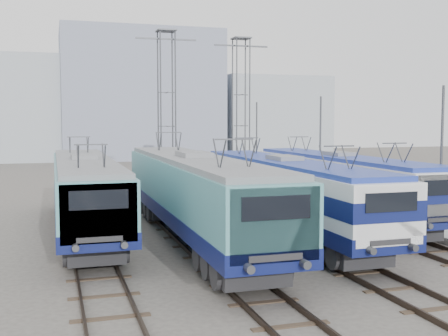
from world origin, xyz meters
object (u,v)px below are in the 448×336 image
locomotive_far_left (85,188)px  catenary_tower_east (241,105)px  locomotive_center_left (196,191)px  locomotive_far_right (340,180)px  mast_mid (320,150)px  locomotive_center_right (286,189)px  catenary_tower_west (167,104)px  mast_rear (257,143)px  mast_front (441,163)px

locomotive_far_left → catenary_tower_east: size_ratio=1.47×
locomotive_center_left → locomotive_far_right: (9.00, 3.59, -0.13)m
locomotive_far_left → mast_mid: 16.51m
locomotive_center_right → catenary_tower_west: catenary_tower_west is taller
locomotive_center_left → catenary_tower_east: size_ratio=1.57×
locomotive_far_left → mast_mid: mast_mid is taller
locomotive_center_right → locomotive_center_left: bearing=-172.5°
catenary_tower_east → locomotive_center_right: bearing=-102.5°
catenary_tower_east → mast_rear: catenary_tower_east is taller
locomotive_far_right → mast_mid: (1.85, 6.10, 1.29)m
catenary_tower_west → locomotive_center_left: bearing=-97.2°
mast_rear → mast_front: bearing=-90.0°
catenary_tower_west → mast_rear: bearing=24.9°
mast_front → catenary_tower_east: bearing=95.5°
locomotive_center_left → catenary_tower_east: bearing=66.0°
catenary_tower_west → mast_front: (8.60, -20.00, -3.14)m
catenary_tower_east → mast_front: bearing=-84.5°
locomotive_far_left → mast_rear: bearing=49.4°
locomotive_far_right → mast_mid: 6.51m
locomotive_center_left → mast_mid: bearing=41.8°
locomotive_far_left → mast_front: mast_front is taller
mast_front → mast_rear: bearing=90.0°
locomotive_center_left → locomotive_far_right: size_ratio=1.09×
locomotive_center_right → catenary_tower_west: 17.80m
locomotive_center_left → catenary_tower_west: catenary_tower_west is taller
locomotive_far_right → mast_mid: mast_mid is taller
catenary_tower_west → mast_mid: bearing=-42.9°
catenary_tower_east → mast_front: (2.10, -22.00, -3.14)m
locomotive_center_left → mast_rear: size_ratio=2.70×
catenary_tower_west → mast_mid: (8.60, -8.00, -3.14)m
catenary_tower_west → mast_mid: size_ratio=1.71×
locomotive_far_left → mast_mid: bearing=21.1°
mast_mid → mast_rear: (0.00, 12.00, 0.00)m
catenary_tower_west → mast_rear: catenary_tower_west is taller
locomotive_far_left → catenary_tower_west: 16.10m
locomotive_far_right → mast_front: bearing=-72.6°
locomotive_far_right → mast_rear: size_ratio=2.47×
mast_front → locomotive_center_left: bearing=168.0°
locomotive_far_right → mast_rear: 18.24m
catenary_tower_west → locomotive_far_left: bearing=-115.9°
locomotive_far_left → locomotive_center_left: 5.87m
catenary_tower_west → catenary_tower_east: 6.80m
mast_front → mast_rear: (0.00, 24.00, 0.00)m
catenary_tower_west → catenary_tower_east: bearing=17.1°
catenary_tower_east → mast_rear: size_ratio=1.71×
mast_front → locomotive_far_left: bearing=158.4°
locomotive_far_right → catenary_tower_east: bearing=90.9°
mast_mid → mast_rear: 12.00m
catenary_tower_west → locomotive_far_right: bearing=-64.4°
mast_mid → mast_rear: same height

